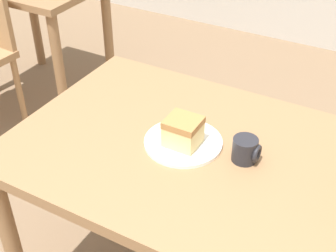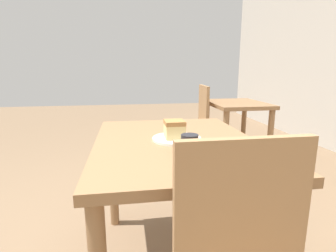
{
  "view_description": "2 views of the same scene",
  "coord_description": "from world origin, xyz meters",
  "px_view_note": "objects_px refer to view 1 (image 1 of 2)",
  "views": [
    {
      "loc": [
        0.4,
        -0.51,
        1.63
      ],
      "look_at": [
        -0.15,
        0.48,
        0.82
      ],
      "focal_mm": 50.0,
      "sensor_mm": 36.0,
      "label": 1
    },
    {
      "loc": [
        1.13,
        0.28,
        1.09
      ],
      "look_at": [
        -0.11,
        0.48,
        0.81
      ],
      "focal_mm": 28.0,
      "sensor_mm": 36.0,
      "label": 2
    }
  ],
  "objects_px": {
    "dining_table_near": "(183,170)",
    "dining_table_far": "(40,7)",
    "coffee_mug": "(246,150)",
    "plate": "(183,142)",
    "cake_slice": "(183,132)"
  },
  "relations": [
    {
      "from": "dining_table_near",
      "to": "dining_table_far",
      "type": "xyz_separation_m",
      "value": [
        -1.49,
        0.98,
        -0.06
      ]
    },
    {
      "from": "dining_table_near",
      "to": "dining_table_far",
      "type": "relative_size",
      "value": 1.46
    },
    {
      "from": "dining_table_far",
      "to": "plate",
      "type": "bearing_deg",
      "value": -33.16
    },
    {
      "from": "dining_table_near",
      "to": "dining_table_far",
      "type": "bearing_deg",
      "value": 146.78
    },
    {
      "from": "dining_table_near",
      "to": "coffee_mug",
      "type": "height_order",
      "value": "coffee_mug"
    },
    {
      "from": "cake_slice",
      "to": "dining_table_near",
      "type": "bearing_deg",
      "value": 101.41
    },
    {
      "from": "dining_table_near",
      "to": "plate",
      "type": "bearing_deg",
      "value": 127.47
    },
    {
      "from": "dining_table_near",
      "to": "coffee_mug",
      "type": "distance_m",
      "value": 0.24
    },
    {
      "from": "dining_table_far",
      "to": "cake_slice",
      "type": "height_order",
      "value": "cake_slice"
    },
    {
      "from": "plate",
      "to": "cake_slice",
      "type": "distance_m",
      "value": 0.05
    },
    {
      "from": "dining_table_far",
      "to": "coffee_mug",
      "type": "bearing_deg",
      "value": -29.49
    },
    {
      "from": "dining_table_near",
      "to": "dining_table_far",
      "type": "height_order",
      "value": "dining_table_near"
    },
    {
      "from": "cake_slice",
      "to": "coffee_mug",
      "type": "bearing_deg",
      "value": 9.42
    },
    {
      "from": "dining_table_near",
      "to": "cake_slice",
      "type": "xyz_separation_m",
      "value": [
        0.0,
        -0.01,
        0.16
      ]
    },
    {
      "from": "dining_table_near",
      "to": "plate",
      "type": "relative_size",
      "value": 4.34
    }
  ]
}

